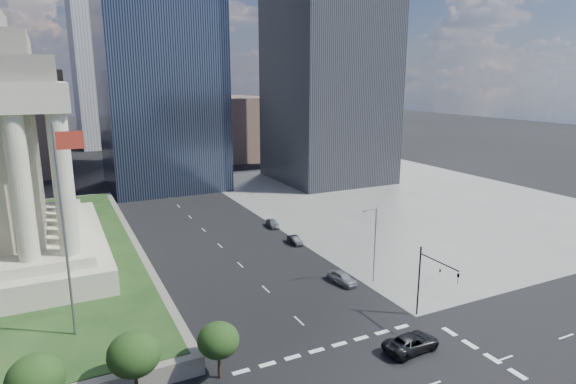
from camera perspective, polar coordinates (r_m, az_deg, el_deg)
ground at (r=126.86m, az=-15.62°, el=1.09°), size 500.00×500.00×0.00m
sidewalk_ne at (r=109.85m, az=13.04°, el=-0.59°), size 68.00×90.00×0.03m
flagpole at (r=47.92m, az=-24.91°, el=-3.17°), size 2.52×0.24×20.00m
midrise_glass at (r=119.80m, az=-15.10°, el=14.90°), size 26.00×26.00×60.00m
building_filler_ne at (r=162.35m, az=-6.68°, el=7.63°), size 20.00×30.00×20.00m
building_filler_nw at (r=152.90m, az=-29.34°, el=7.20°), size 24.00×30.00×28.00m
traffic_signal_ne at (r=53.93m, az=16.60°, el=-9.55°), size 0.30×5.74×8.00m
street_lamp_north at (r=62.37m, az=10.15°, el=-5.65°), size 2.13×0.22×10.00m
pickup_truck at (r=50.10m, az=14.44°, el=-16.91°), size 6.06×3.13×1.63m
parked_sedan_near at (r=63.09m, az=6.45°, el=-10.06°), size 4.74×2.47×1.54m
parked_sedan_mid at (r=77.01m, az=0.82°, el=-5.72°), size 1.48×3.79×1.23m
parked_sedan_far at (r=85.47m, az=-1.84°, el=-3.72°), size 2.15×4.30×1.40m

